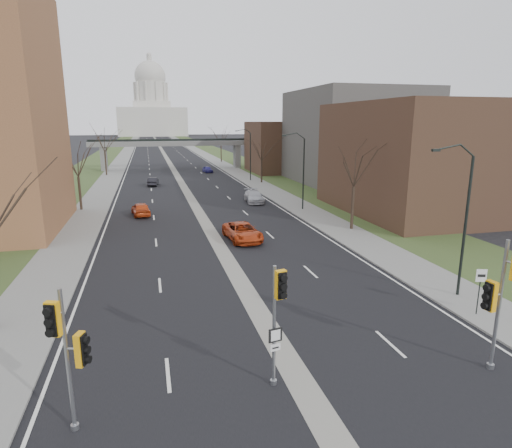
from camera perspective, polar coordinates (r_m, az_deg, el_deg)
name	(u,v)px	position (r m, az deg, el deg)	size (l,w,h in m)	color
ground	(302,386)	(17.73, 6.20, -20.64)	(700.00, 700.00, 0.00)	black
road_surface	(162,150)	(164.10, -12.47, 9.66)	(20.00, 600.00, 0.01)	black
median_strip	(162,150)	(164.10, -12.47, 9.66)	(1.20, 600.00, 0.02)	gray
sidewalk_right	(194,149)	(164.92, -8.25, 9.87)	(4.00, 600.00, 0.12)	gray
sidewalk_left	(128,150)	(164.14, -16.72, 9.43)	(4.00, 600.00, 0.12)	gray
grass_verge_right	(210,149)	(165.66, -6.15, 9.94)	(8.00, 600.00, 0.10)	#364922
grass_verge_left	(111,150)	(164.50, -18.83, 9.29)	(8.00, 600.00, 0.10)	#364922
commercial_block_near	(420,158)	(51.13, 21.08, 8.16)	(16.00, 20.00, 12.00)	#432B1F
commercial_block_mid	(354,137)	(73.71, 12.95, 11.22)	(18.00, 22.00, 15.00)	#4F4D49
commercial_block_far	(285,147)	(88.19, 3.95, 10.21)	(14.00, 14.00, 10.00)	#432B1F
pedestrian_bridge	(172,147)	(94.00, -11.09, 10.09)	(34.00, 3.00, 6.45)	slate
capitol	(152,110)	(333.87, -13.71, 14.55)	(48.00, 42.00, 55.75)	beige
streetlight_near	(458,178)	(25.75, 25.36, 5.54)	(2.61, 0.20, 8.70)	black
streetlight_mid	(297,149)	(48.62, 5.52, 9.88)	(2.61, 0.20, 8.70)	black
streetlight_far	(246,140)	(73.60, -1.39, 11.12)	(2.61, 0.20, 8.70)	black
tree_left_b	(76,156)	(52.41, -22.83, 8.36)	(6.75, 6.75, 8.81)	#382B21
tree_left_c	(104,138)	(86.10, -19.65, 10.76)	(7.65, 7.65, 9.99)	#382B21
tree_right_a	(355,159)	(40.27, 13.07, 8.42)	(7.20, 7.20, 9.40)	#382B21
tree_right_b	(262,148)	(71.23, 0.76, 10.13)	(6.30, 6.30, 8.22)	#382B21
tree_right_c	(221,134)	(110.28, -4.71, 11.90)	(7.65, 7.65, 9.99)	#382B21
signal_pole_left	(68,343)	(14.91, -23.83, -14.35)	(1.12, 0.83, 4.97)	gray
signal_pole_median	(278,306)	(15.88, 2.92, -10.89)	(0.59, 0.81, 4.84)	gray
signal_pole_right	(502,289)	(19.30, 30.01, -7.51)	(1.07, 0.95, 5.52)	gray
speed_limit_sign	(480,283)	(25.05, 27.70, -7.02)	(0.52, 0.19, 2.48)	black
car_left_near	(141,209)	(48.13, -15.12, 1.96)	(1.73, 4.29, 1.46)	#C44116
car_left_far	(153,181)	(70.63, -13.56, 5.54)	(1.42, 4.06, 1.34)	black
car_right_near	(243,232)	(36.72, -1.81, -1.03)	(2.48, 5.38, 1.49)	#B43813
car_right_mid	(254,197)	(54.18, -0.29, 3.68)	(2.07, 5.10, 1.48)	#AFB1B7
car_right_far	(208,169)	(87.51, -6.48, 7.26)	(1.49, 3.70, 1.26)	navy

